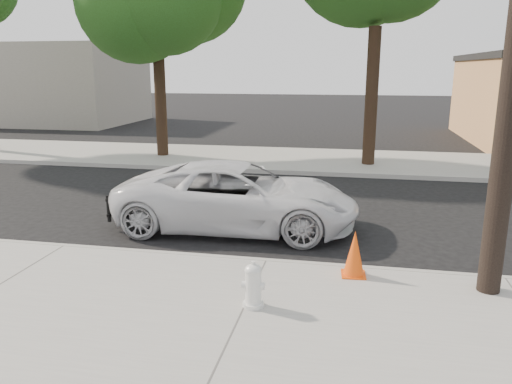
{
  "coord_description": "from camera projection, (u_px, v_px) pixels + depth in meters",
  "views": [
    {
      "loc": [
        1.44,
        -10.41,
        3.5
      ],
      "look_at": [
        -0.5,
        -0.53,
        1.0
      ],
      "focal_mm": 35.0,
      "sensor_mm": 36.0,
      "label": 1
    }
  ],
  "objects": [
    {
      "name": "traffic_cone",
      "position": [
        354.0,
        254.0,
        8.23
      ],
      "size": [
        0.42,
        0.42,
        0.77
      ],
      "rotation": [
        0.0,
        0.0,
        0.07
      ],
      "color": "#EF4E0C",
      "rests_on": "near_sidewalk"
    },
    {
      "name": "near_sidewalk",
      "position": [
        239.0,
        323.0,
        6.91
      ],
      "size": [
        90.0,
        4.4,
        0.15
      ],
      "primitive_type": "cube",
      "color": "gray",
      "rests_on": "ground"
    },
    {
      "name": "building_far",
      "position": [
        28.0,
        84.0,
        33.2
      ],
      "size": [
        14.0,
        8.0,
        5.0
      ],
      "primitive_type": "cube",
      "color": "gray",
      "rests_on": "ground"
    },
    {
      "name": "curb_near",
      "position": [
        266.0,
        263.0,
        9.0
      ],
      "size": [
        90.0,
        0.12,
        0.16
      ],
      "primitive_type": "cube",
      "color": "#9E9B93",
      "rests_on": "ground"
    },
    {
      "name": "police_cruiser",
      "position": [
        238.0,
        196.0,
        11.07
      ],
      "size": [
        5.39,
        2.6,
        1.48
      ],
      "primitive_type": "imported",
      "rotation": [
        0.0,
        0.0,
        1.6
      ],
      "color": "silver",
      "rests_on": "ground"
    },
    {
      "name": "ground",
      "position": [
        283.0,
        231.0,
        11.02
      ],
      "size": [
        120.0,
        120.0,
        0.0
      ],
      "primitive_type": "plane",
      "color": "black",
      "rests_on": "ground"
    },
    {
      "name": "far_sidewalk",
      "position": [
        314.0,
        160.0,
        19.1
      ],
      "size": [
        90.0,
        5.0,
        0.15
      ],
      "primitive_type": "cube",
      "color": "gray",
      "rests_on": "ground"
    },
    {
      "name": "fire_hydrant",
      "position": [
        253.0,
        286.0,
        7.16
      ],
      "size": [
        0.34,
        0.31,
        0.65
      ],
      "rotation": [
        0.0,
        0.0,
        0.05
      ],
      "color": "silver",
      "rests_on": "near_sidewalk"
    }
  ]
}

